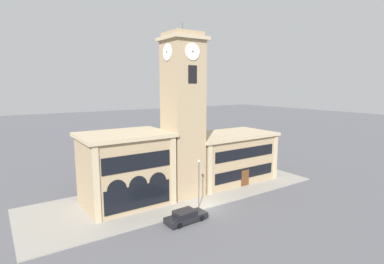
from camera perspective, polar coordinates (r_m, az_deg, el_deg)
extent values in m
plane|color=#56565B|center=(38.42, 3.13, -14.38)|extent=(300.00, 300.00, 0.00)
cube|color=gray|center=(43.49, -2.30, -11.43)|extent=(41.28, 13.32, 0.15)
cube|color=tan|center=(40.33, -1.73, 2.14)|extent=(4.51, 4.51, 20.86)
cube|color=tan|center=(40.49, -1.81, 17.29)|extent=(5.21, 5.21, 0.45)
cube|color=tan|center=(40.58, -1.81, 18.02)|extent=(4.15, 4.15, 0.60)
cylinder|color=#4C4C51|center=(40.73, -1.82, 19.27)|extent=(0.10, 0.10, 1.20)
cylinder|color=silver|center=(38.36, 0.12, 15.07)|extent=(2.13, 0.10, 2.13)
cylinder|color=black|center=(38.30, 0.18, 15.08)|extent=(0.17, 0.04, 0.17)
cylinder|color=silver|center=(39.09, -4.75, 14.93)|extent=(0.10, 2.13, 2.13)
cylinder|color=black|center=(39.06, -4.84, 14.93)|extent=(0.04, 0.17, 0.17)
cube|color=black|center=(38.16, 0.11, 10.94)|extent=(1.26, 0.10, 2.20)
cube|color=tan|center=(39.50, -12.59, -7.14)|extent=(10.37, 7.79, 8.81)
cube|color=tan|center=(38.50, -12.82, -0.50)|extent=(11.07, 8.49, 0.45)
cube|color=tan|center=(34.44, -17.71, -9.75)|extent=(0.70, 0.16, 8.81)
cube|color=tan|center=(38.11, -3.52, -7.53)|extent=(0.70, 0.16, 8.81)
cube|color=black|center=(35.48, -10.33, -5.65)|extent=(8.51, 0.10, 1.94)
cube|color=black|center=(36.76, -10.15, -12.05)|extent=(8.30, 0.10, 2.82)
cylinder|color=black|center=(35.37, -14.10, -10.60)|extent=(2.28, 0.06, 2.28)
cylinder|color=black|center=(36.28, -10.20, -9.97)|extent=(2.28, 0.06, 2.28)
cylinder|color=black|center=(37.34, -6.52, -9.34)|extent=(2.28, 0.06, 2.28)
cube|color=tan|center=(48.53, 6.89, -4.97)|extent=(14.08, 7.79, 7.20)
cube|color=tan|center=(47.77, 6.97, -0.51)|extent=(14.78, 8.49, 0.45)
cube|color=tan|center=(41.47, 3.46, -7.33)|extent=(0.70, 0.16, 7.20)
cube|color=tan|center=(50.52, 15.62, -4.69)|extent=(0.70, 0.16, 7.20)
cube|color=black|center=(45.37, 10.19, -3.97)|extent=(11.55, 0.10, 1.58)
cube|color=#5B3319|center=(46.37, 10.07, -8.67)|extent=(1.50, 0.12, 2.59)
cube|color=black|center=(46.15, 10.09, -7.74)|extent=(11.55, 0.10, 1.61)
cube|color=black|center=(34.82, -1.12, -16.00)|extent=(4.95, 2.11, 0.64)
cube|color=black|center=(34.47, -1.39, -15.17)|extent=(2.41, 1.81, 0.57)
cube|color=black|center=(34.47, -1.39, -15.17)|extent=(2.32, 1.84, 0.43)
cylinder|color=black|center=(36.32, 0.09, -15.20)|extent=(0.70, 0.25, 0.69)
cylinder|color=black|center=(35.11, 1.80, -16.08)|extent=(0.70, 0.25, 0.69)
cylinder|color=black|center=(34.75, -4.06, -16.37)|extent=(0.70, 0.25, 0.69)
cylinder|color=black|center=(33.49, -2.44, -17.38)|extent=(0.70, 0.25, 0.69)
cylinder|color=#4C4C51|center=(37.39, 1.32, -10.11)|extent=(0.12, 0.12, 5.70)
sphere|color=silver|center=(36.52, 1.34, -5.61)|extent=(0.36, 0.36, 0.36)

